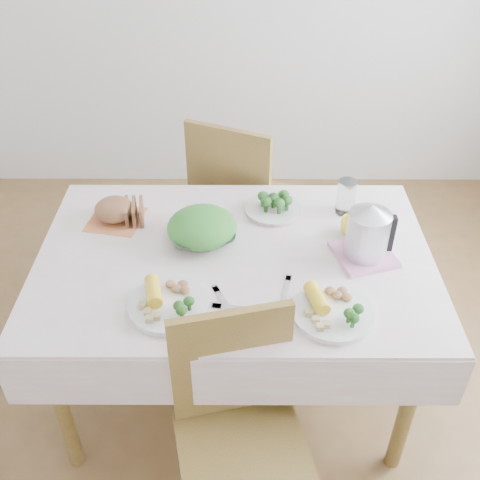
{
  "coord_description": "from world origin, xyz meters",
  "views": [
    {
      "loc": [
        0.03,
        -1.65,
        2.11
      ],
      "look_at": [
        0.02,
        0.02,
        0.82
      ],
      "focal_mm": 42.0,
      "sensor_mm": 36.0,
      "label": 1
    }
  ],
  "objects_px": {
    "dining_table": "(235,326)",
    "yellow_mug": "(352,226)",
    "chair_far": "(245,203)",
    "salad_bowl": "(202,234)",
    "electric_kettle": "(368,231)",
    "chair_near": "(244,454)",
    "dinner_plate_right": "(333,313)",
    "dinner_plate_left": "(169,306)"
  },
  "relations": [
    {
      "from": "dinner_plate_right",
      "to": "chair_far",
      "type": "bearing_deg",
      "value": 104.43
    },
    {
      "from": "dinner_plate_left",
      "to": "yellow_mug",
      "type": "bearing_deg",
      "value": 31.73
    },
    {
      "from": "salad_bowl",
      "to": "yellow_mug",
      "type": "height_order",
      "value": "yellow_mug"
    },
    {
      "from": "dinner_plate_left",
      "to": "yellow_mug",
      "type": "distance_m",
      "value": 0.8
    },
    {
      "from": "dining_table",
      "to": "electric_kettle",
      "type": "distance_m",
      "value": 0.7
    },
    {
      "from": "dinner_plate_left",
      "to": "dinner_plate_right",
      "type": "relative_size",
      "value": 0.99
    },
    {
      "from": "dinner_plate_right",
      "to": "salad_bowl",
      "type": "bearing_deg",
      "value": 138.16
    },
    {
      "from": "chair_near",
      "to": "dinner_plate_left",
      "type": "height_order",
      "value": "chair_near"
    },
    {
      "from": "dinner_plate_right",
      "to": "electric_kettle",
      "type": "xyz_separation_m",
      "value": [
        0.16,
        0.31,
        0.11
      ]
    },
    {
      "from": "dinner_plate_right",
      "to": "electric_kettle",
      "type": "height_order",
      "value": "electric_kettle"
    },
    {
      "from": "yellow_mug",
      "to": "electric_kettle",
      "type": "bearing_deg",
      "value": -80.07
    },
    {
      "from": "dining_table",
      "to": "chair_far",
      "type": "bearing_deg",
      "value": 86.84
    },
    {
      "from": "salad_bowl",
      "to": "dinner_plate_left",
      "type": "height_order",
      "value": "salad_bowl"
    },
    {
      "from": "chair_near",
      "to": "chair_far",
      "type": "height_order",
      "value": "chair_far"
    },
    {
      "from": "dining_table",
      "to": "dinner_plate_left",
      "type": "bearing_deg",
      "value": -127.8
    },
    {
      "from": "chair_near",
      "to": "salad_bowl",
      "type": "distance_m",
      "value": 0.82
    },
    {
      "from": "dinner_plate_left",
      "to": "dinner_plate_right",
      "type": "xyz_separation_m",
      "value": [
        0.55,
        -0.03,
        0.0
      ]
    },
    {
      "from": "dining_table",
      "to": "dinner_plate_right",
      "type": "relative_size",
      "value": 5.03
    },
    {
      "from": "salad_bowl",
      "to": "electric_kettle",
      "type": "xyz_separation_m",
      "value": [
        0.62,
        -0.1,
        0.09
      ]
    },
    {
      "from": "dining_table",
      "to": "dinner_plate_right",
      "type": "bearing_deg",
      "value": -43.82
    },
    {
      "from": "dinner_plate_left",
      "to": "electric_kettle",
      "type": "bearing_deg",
      "value": 21.52
    },
    {
      "from": "dinner_plate_left",
      "to": "electric_kettle",
      "type": "relative_size",
      "value": 1.25
    },
    {
      "from": "chair_far",
      "to": "electric_kettle",
      "type": "height_order",
      "value": "electric_kettle"
    },
    {
      "from": "dinner_plate_left",
      "to": "yellow_mug",
      "type": "height_order",
      "value": "yellow_mug"
    },
    {
      "from": "dining_table",
      "to": "electric_kettle",
      "type": "bearing_deg",
      "value": -0.53
    },
    {
      "from": "chair_near",
      "to": "dining_table",
      "type": "bearing_deg",
      "value": 80.07
    },
    {
      "from": "electric_kettle",
      "to": "chair_far",
      "type": "bearing_deg",
      "value": 108.34
    },
    {
      "from": "dining_table",
      "to": "yellow_mug",
      "type": "relative_size",
      "value": 14.73
    },
    {
      "from": "electric_kettle",
      "to": "chair_near",
      "type": "bearing_deg",
      "value": -135.93
    },
    {
      "from": "chair_far",
      "to": "salad_bowl",
      "type": "xyz_separation_m",
      "value": [
        -0.17,
        -0.7,
        0.33
      ]
    },
    {
      "from": "chair_far",
      "to": "dinner_plate_right",
      "type": "distance_m",
      "value": 1.19
    },
    {
      "from": "salad_bowl",
      "to": "dinner_plate_right",
      "type": "xyz_separation_m",
      "value": [
        0.46,
        -0.41,
        -0.02
      ]
    },
    {
      "from": "chair_near",
      "to": "chair_far",
      "type": "xyz_separation_m",
      "value": [
        0.01,
        1.44,
        -0.0
      ]
    },
    {
      "from": "dining_table",
      "to": "yellow_mug",
      "type": "height_order",
      "value": "yellow_mug"
    },
    {
      "from": "chair_far",
      "to": "dinner_plate_right",
      "type": "bearing_deg",
      "value": 128.37
    },
    {
      "from": "dining_table",
      "to": "yellow_mug",
      "type": "bearing_deg",
      "value": 16.67
    },
    {
      "from": "chair_near",
      "to": "electric_kettle",
      "type": "xyz_separation_m",
      "value": [
        0.45,
        0.64,
        0.42
      ]
    },
    {
      "from": "chair_near",
      "to": "dinner_plate_right",
      "type": "height_order",
      "value": "chair_near"
    },
    {
      "from": "salad_bowl",
      "to": "yellow_mug",
      "type": "relative_size",
      "value": 2.67
    },
    {
      "from": "chair_far",
      "to": "salad_bowl",
      "type": "height_order",
      "value": "chair_far"
    },
    {
      "from": "dining_table",
      "to": "chair_near",
      "type": "xyz_separation_m",
      "value": [
        0.04,
        -0.64,
        0.09
      ]
    },
    {
      "from": "dining_table",
      "to": "chair_far",
      "type": "xyz_separation_m",
      "value": [
        0.04,
        0.8,
        0.09
      ]
    }
  ]
}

